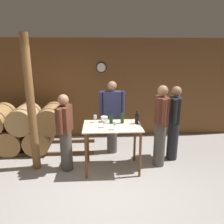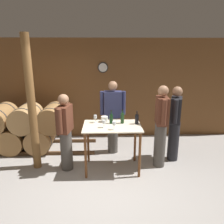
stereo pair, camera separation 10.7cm
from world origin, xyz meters
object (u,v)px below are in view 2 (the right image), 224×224
at_px(person_visitor_near_door, 113,116).
at_px(wine_glass_near_right, 114,124).
at_px(wooden_post, 32,105).
at_px(wine_bottle_far_left, 111,118).
at_px(wine_glass_near_center, 104,122).
at_px(wine_bottle_center, 137,119).
at_px(person_visitor_with_scarf, 65,131).
at_px(wine_glass_near_left, 95,117).
at_px(person_host, 175,122).
at_px(person_visitor_bearded, 161,125).
at_px(ice_bucket, 104,119).
at_px(wine_bottle_left, 122,118).

bearing_deg(person_visitor_near_door, wine_glass_near_right, -90.77).
bearing_deg(wooden_post, wine_bottle_far_left, 0.33).
distance_m(wine_glass_near_center, person_visitor_near_door, 0.93).
xyz_separation_m(wine_bottle_center, wine_glass_near_right, (-0.47, -0.32, 0.01)).
distance_m(wine_bottle_center, wine_glass_near_right, 0.57).
height_order(wine_glass_near_right, person_visitor_with_scarf, person_visitor_with_scarf).
bearing_deg(wine_bottle_far_left, wine_glass_near_left, 168.19).
bearing_deg(wooden_post, wine_bottle_center, -1.05).
bearing_deg(person_visitor_near_door, wooden_post, -157.73).
bearing_deg(wine_bottle_far_left, wine_glass_near_center, -121.34).
relative_size(wine_glass_near_right, person_host, 0.10).
xyz_separation_m(wooden_post, wine_glass_near_center, (1.41, -0.23, -0.29)).
height_order(wine_glass_near_left, wine_glass_near_right, same).
relative_size(wooden_post, wine_glass_near_right, 17.03).
xyz_separation_m(wine_glass_near_left, wine_glass_near_center, (0.18, -0.31, -0.01)).
distance_m(wooden_post, person_host, 3.00).
xyz_separation_m(person_visitor_with_scarf, person_visitor_bearded, (1.93, 0.07, 0.08)).
xyz_separation_m(wine_bottle_center, wine_glass_near_left, (-0.84, 0.12, 0.01)).
relative_size(wooden_post, person_visitor_with_scarf, 1.71).
bearing_deg(person_visitor_bearded, person_host, 35.52).
bearing_deg(ice_bucket, wine_glass_near_right, -69.31).
bearing_deg(wine_bottle_left, ice_bucket, 164.32).
height_order(wine_bottle_center, person_visitor_near_door, person_visitor_near_door).
relative_size(wooden_post, person_visitor_near_door, 1.57).
bearing_deg(wine_bottle_center, person_visitor_with_scarf, -177.62).
bearing_deg(wine_bottle_left, wine_bottle_center, -10.17).
distance_m(wooden_post, person_visitor_with_scarf, 0.83).
xyz_separation_m(person_visitor_bearded, person_visitor_near_door, (-0.96, 0.69, -0.00)).
height_order(wine_bottle_left, ice_bucket, wine_bottle_left).
bearing_deg(wine_bottle_center, wine_glass_near_center, -163.46).
height_order(wine_bottle_center, person_visitor_with_scarf, person_visitor_with_scarf).
relative_size(wine_glass_near_center, person_host, 0.09).
bearing_deg(wine_glass_near_right, person_host, 23.90).
relative_size(wine_bottle_left, person_visitor_bearded, 0.17).
xyz_separation_m(wine_bottle_left, person_visitor_with_scarf, (-1.14, -0.11, -0.23)).
distance_m(wine_bottle_left, wine_glass_near_center, 0.45).
xyz_separation_m(wine_bottle_far_left, person_visitor_with_scarf, (-0.92, -0.11, -0.22)).
bearing_deg(person_visitor_bearded, wine_glass_near_center, -169.90).
distance_m(wine_glass_near_left, person_host, 1.73).
height_order(wine_glass_near_center, person_visitor_near_door, person_visitor_near_door).
xyz_separation_m(wine_bottle_left, ice_bucket, (-0.36, 0.10, -0.06)).
distance_m(wine_bottle_center, ice_bucket, 0.67).
xyz_separation_m(wooden_post, wine_glass_near_right, (1.61, -0.36, -0.28)).
bearing_deg(ice_bucket, wooden_post, -175.38).
relative_size(wine_glass_near_center, ice_bucket, 1.09).
relative_size(wine_glass_near_center, person_visitor_with_scarf, 0.09).
relative_size(wine_bottle_left, wine_glass_near_right, 1.86).
distance_m(wine_bottle_far_left, wine_glass_near_center, 0.29).
distance_m(wine_bottle_left, wine_glass_near_left, 0.56).
xyz_separation_m(wine_glass_near_center, wine_glass_near_right, (0.19, -0.12, 0.01)).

